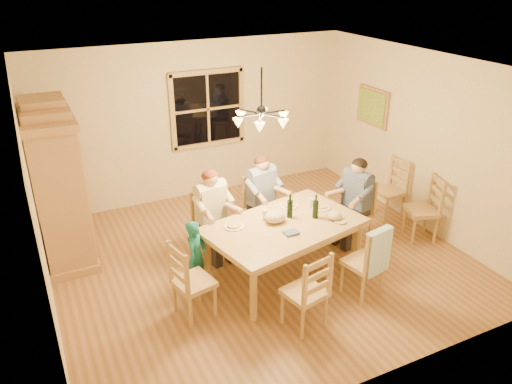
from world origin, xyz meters
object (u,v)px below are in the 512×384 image
adult_slate_man (356,191)px  chair_spare_front (420,220)px  chair_near_right (362,273)px  armoire (58,187)px  chair_spare_back (388,200)px  adult_woman (211,204)px  wine_bottle_a (290,206)px  child (196,256)px  chair_far_right (262,219)px  chair_near_left (304,303)px  chair_far_left (213,238)px  dining_table (284,230)px  chair_end_right (353,223)px  adult_plaid_man (262,187)px  chandelier (261,118)px  chair_end_left (194,293)px  wine_bottle_b (316,206)px

adult_slate_man → chair_spare_front: 1.17m
chair_near_right → armoire: bearing=129.0°
chair_spare_back → adult_woman: bearing=86.7°
wine_bottle_a → child: 1.38m
chair_far_right → chair_near_left: bearing=64.8°
chair_near_right → adult_woman: 2.20m
child → chair_far_left: bearing=8.8°
dining_table → chair_far_left: 1.12m
dining_table → chair_end_right: 1.43m
adult_woman → adult_plaid_man: 0.89m
chair_end_right → armoire: bearing=56.9°
chair_near_right → adult_woman: size_ratio=1.13×
adult_slate_man → wine_bottle_a: 1.21m
adult_plaid_man → child: bearing=19.6°
chandelier → adult_woman: (-0.57, 0.37, -1.24)m
chair_end_right → adult_woman: bearing=63.4°
chair_spare_front → chandelier: bearing=98.2°
chair_far_right → chair_near_left: 2.08m
chair_end_left → adult_slate_man: size_ratio=1.13×
adult_woman → chair_spare_back: size_ratio=0.88×
chair_far_left → chair_near_left: size_ratio=1.00×
chair_near_right → chair_spare_back: (1.65, 1.53, 0.00)m
chair_end_left → chair_spare_front: bearing=81.6°
armoire → dining_table: 3.12m
child → chair_near_right: bearing=-73.5°
chair_far_left → chair_far_right: (0.87, 0.19, 0.00)m
chair_near_left → chair_end_left: (-1.06, 0.73, 0.00)m
chandelier → wine_bottle_b: chandelier is taller
chair_far_right → adult_woman: size_ratio=1.13×
chair_end_right → adult_woman: (-2.04, 0.52, 0.54)m
armoire → chair_spare_back: size_ratio=2.32×
chair_end_left → chair_far_left: bearing=136.7°
chair_near_left → chair_far_right: bearing=64.8°
adult_slate_man → chandelier: bearing=71.7°
chair_near_left → adult_woman: (-0.40, 1.84, 0.54)m
chair_end_right → chair_spare_back: bearing=-79.1°
chair_end_right → child: chair_end_right is taller
wine_bottle_a → wine_bottle_b: 0.34m
chandelier → dining_table: 1.49m
chandelier → chair_end_left: (-1.24, -0.74, -1.77)m
armoire → adult_slate_man: bearing=-20.9°
chair_spare_front → chair_near_left: bearing=130.0°
chair_end_right → chair_spare_front: (0.99, -0.34, 0.00)m
armoire → chair_spare_front: (4.87, -1.82, -0.75)m
chair_end_right → wine_bottle_a: bearing=85.3°
adult_plaid_man → chair_end_left: bearing=28.0°
chair_far_left → chair_spare_back: bearing=165.9°
chandelier → chair_far_left: 1.90m
chandelier → adult_slate_man: (1.46, -0.16, -1.24)m
armoire → chair_far_right: size_ratio=2.32×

